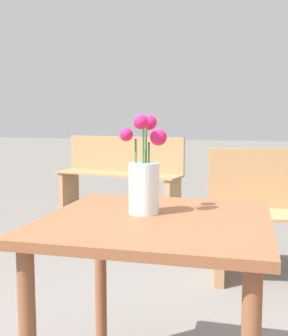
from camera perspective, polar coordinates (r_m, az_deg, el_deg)
The scene contains 3 objects.
table_front at distance 1.44m, azimuth 1.65°, elevation -11.34°, with size 0.77×0.76×0.72m.
flower_vase at distance 1.45m, azimuth 0.06°, elevation -1.79°, with size 0.16×0.14×0.34m.
bench_middle at distance 4.75m, azimuth -3.19°, elevation -0.55°, with size 1.49×0.61×0.85m.
Camera 1 is at (0.34, -1.33, 1.04)m, focal length 45.00 mm.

